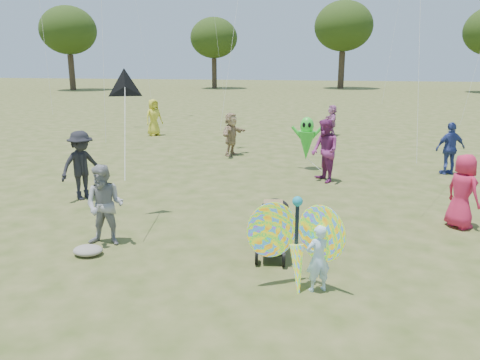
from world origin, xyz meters
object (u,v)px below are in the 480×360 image
adult_man (105,205)px  butterfly_kite (297,244)px  child_girl (318,258)px  alien_kite (306,140)px  crowd_j (332,120)px  crowd_b (82,165)px  crowd_a (463,191)px  crowd_g (154,117)px  crowd_e (325,151)px  crowd_d (231,134)px  jogging_stroller (273,225)px  crowd_c (450,149)px

adult_man → butterfly_kite: 3.95m
child_girl → alien_kite: alien_kite is taller
crowd_j → crowd_b: bearing=-38.1°
crowd_a → crowd_g: bearing=11.4°
crowd_a → crowd_e: (-3.01, 3.40, 0.13)m
crowd_e → crowd_g: size_ratio=1.08×
crowd_a → crowd_e: size_ratio=0.86×
crowd_g → butterfly_kite: (8.08, -14.30, -0.12)m
crowd_d → jogging_stroller: bearing=-145.7°
crowd_e → alien_kite: crowd_e is taller
crowd_b → crowd_j: (6.17, 12.23, -0.16)m
crowd_e → butterfly_kite: 6.94m
crowd_d → crowd_e: 4.89m
crowd_b → child_girl: bearing=-89.2°
crowd_j → crowd_e: bearing=-11.9°
adult_man → crowd_a: bearing=14.6°
crowd_a → crowd_e: crowd_e is taller
crowd_b → crowd_c: 11.05m
crowd_c → crowd_d: bearing=-33.1°
jogging_stroller → butterfly_kite: (0.52, -1.15, 0.14)m
crowd_b → butterfly_kite: (5.87, -3.85, -0.14)m
adult_man → child_girl: bearing=-19.6°
alien_kite → crowd_j: bearing=84.5°
crowd_a → crowd_d: (-6.58, 6.73, 0.01)m
adult_man → crowd_j: bearing=70.1°
alien_kite → crowd_c: bearing=2.7°
crowd_g → crowd_d: bearing=-91.2°
jogging_stroller → alien_kite: (0.10, 7.33, 0.36)m
jogging_stroller → butterfly_kite: size_ratio=0.63×
crowd_c → jogging_stroller: bearing=37.6°
crowd_d → crowd_j: 6.87m
crowd_c → alien_kite: alien_kite is taller
crowd_j → butterfly_kite: 16.08m
crowd_c → alien_kite: (-4.49, -0.21, 0.14)m
crowd_c → alien_kite: 4.49m
child_girl → crowd_j: bearing=-117.0°
crowd_b → crowd_g: (-2.21, 10.45, -0.03)m
crowd_b → crowd_d: (2.51, 6.41, -0.08)m
crowd_d → crowd_j: crowd_d is taller
crowd_e → jogging_stroller: size_ratio=1.71×
butterfly_kite → alien_kite: alien_kite is taller
crowd_e → crowd_g: crowd_e is taller
crowd_g → alien_kite: bearing=-87.9°
adult_man → alien_kite: bearing=60.9°
adult_man → crowd_b: 3.46m
adult_man → crowd_g: bearing=103.3°
crowd_e → crowd_j: 9.15m
crowd_b → crowd_e: 6.82m
butterfly_kite → alien_kite: bearing=92.9°
child_girl → jogging_stroller: (-0.86, 1.18, 0.07)m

